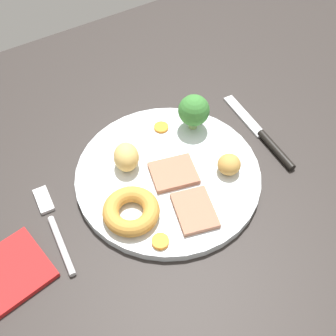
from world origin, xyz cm
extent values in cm
cube|color=#2B2623|center=(0.00, 0.00, 1.80)|extent=(120.00, 84.00, 3.60)
cylinder|color=white|center=(-1.72, -2.25, 4.30)|extent=(27.70, 27.70, 1.40)
cube|color=#9E664C|center=(-1.27, -3.09, 5.40)|extent=(7.77, 7.04, 0.80)
cube|color=#9E664C|center=(-2.30, -10.14, 5.40)|extent=(6.84, 8.00, 0.80)
torus|color=#C68938|center=(-9.99, -6.02, 6.15)|extent=(7.87, 7.87, 2.29)
ellipsoid|color=#D8B260|center=(-6.28, 2.06, 7.06)|extent=(5.26, 5.67, 4.12)
ellipsoid|color=#BC8C42|center=(6.07, -6.76, 6.44)|extent=(4.74, 4.70, 2.89)
cylinder|color=orange|center=(2.16, 6.03, 5.21)|extent=(2.36, 2.36, 0.41)
cylinder|color=orange|center=(-8.81, -11.70, 5.33)|extent=(2.31, 2.31, 0.67)
cylinder|color=#8CB766|center=(6.69, 3.57, 5.96)|extent=(1.38, 1.38, 1.92)
sphere|color=#387A33|center=(6.69, 3.57, 8.66)|extent=(4.99, 4.99, 4.99)
cylinder|color=silver|center=(-20.00, -4.53, 4.05)|extent=(1.71, 9.54, 0.90)
cube|color=silver|center=(-19.29, 3.69, 3.90)|extent=(2.38, 4.66, 0.60)
cylinder|color=black|center=(15.53, -6.98, 4.20)|extent=(1.91, 8.57, 1.20)
cube|color=silver|center=(16.29, 1.99, 3.80)|extent=(2.58, 10.61, 0.40)
cube|color=red|center=(-27.93, -4.72, 4.00)|extent=(12.28, 10.62, 0.80)
camera|label=1|loc=(-21.89, -34.51, 54.11)|focal=44.52mm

